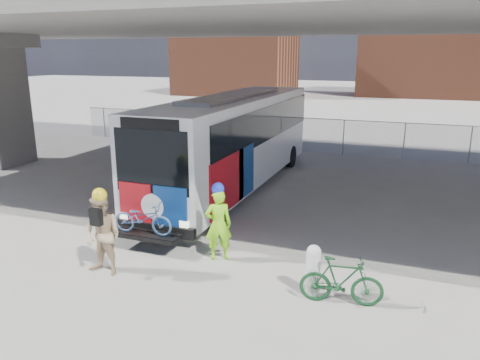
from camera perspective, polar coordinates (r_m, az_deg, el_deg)
The scene contains 9 objects.
ground at distance 14.23m, azimuth 0.67°, elevation -6.02°, with size 160.00×160.00×0.00m, color #9E9991.
bus at distance 18.09m, azimuth -0.71°, elevation 5.53°, with size 2.67×12.90×3.69m.
overpass at distance 17.13m, azimuth 5.70°, elevation 19.80°, with size 40.00×16.00×7.95m.
chainlink_fence at distance 25.15m, azimuth 10.30°, elevation 6.44°, with size 30.00×0.06×30.00m.
brick_buildings at distance 60.76m, azimuth 18.46°, elevation 14.70°, with size 54.00×22.00×12.00m.
bollard at distance 10.42m, azimuth 8.90°, elevation -10.65°, with size 0.31×0.31×1.19m.
cyclist_hivis at distance 11.94m, azimuth -2.66°, elevation -5.22°, with size 0.81×0.72×2.04m.
cyclist_tan at distance 11.59m, azimuth -16.40°, elevation -6.35°, with size 1.00×0.80×2.15m.
bike_parked at distance 10.26m, azimuth 12.25°, elevation -11.94°, with size 0.49×1.75×1.05m, color #144020.
Camera 1 is at (4.60, -12.44, 5.15)m, focal length 35.00 mm.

